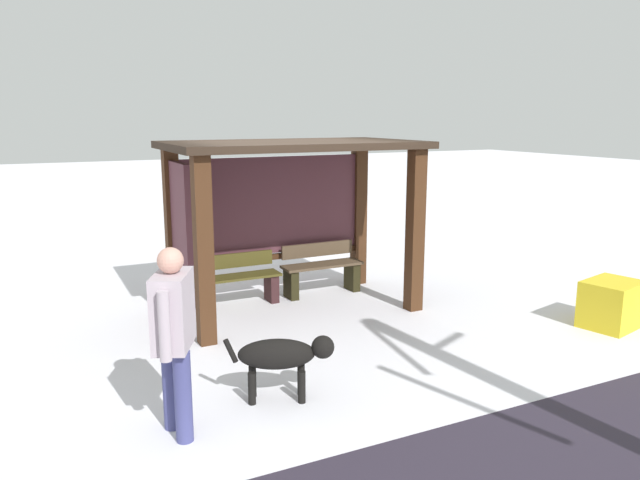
# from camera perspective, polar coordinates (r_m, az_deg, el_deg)

# --- Properties ---
(ground_plane) EXTENTS (60.00, 60.00, 0.00)m
(ground_plane) POSITION_cam_1_polar(r_m,az_deg,el_deg) (8.31, -2.44, -6.41)
(ground_plane) COLOR white
(bus_shelter) EXTENTS (3.23, 1.88, 2.25)m
(bus_shelter) POSITION_cam_1_polar(r_m,az_deg,el_deg) (8.11, -3.79, 4.97)
(bus_shelter) COLOR #3F2413
(bus_shelter) RESTS_ON ground
(bench_left_inside) EXTENTS (1.20, 0.34, 0.71)m
(bench_left_inside) POSITION_cam_1_polar(r_m,az_deg,el_deg) (8.43, -7.82, -3.94)
(bench_left_inside) COLOR #433C17
(bench_left_inside) RESTS_ON ground
(bench_center_inside) EXTENTS (1.20, 0.36, 0.74)m
(bench_center_inside) POSITION_cam_1_polar(r_m,az_deg,el_deg) (8.89, 0.14, -2.89)
(bench_center_inside) COLOR #4A3A28
(bench_center_inside) RESTS_ON ground
(person_walking) EXTENTS (0.44, 0.64, 1.57)m
(person_walking) POSITION_cam_1_polar(r_m,az_deg,el_deg) (4.99, -13.57, -7.97)
(person_walking) COLOR #BCACB8
(person_walking) RESTS_ON ground
(dog) EXTENTS (0.95, 0.52, 0.61)m
(dog) POSITION_cam_1_polar(r_m,az_deg,el_deg) (5.63, -3.52, -10.79)
(dog) COLOR black
(dog) RESTS_ON ground
(grit_bin) EXTENTS (0.81, 0.71, 0.58)m
(grit_bin) POSITION_cam_1_polar(r_m,az_deg,el_deg) (8.35, 25.70, -5.43)
(grit_bin) COLOR yellow
(grit_bin) RESTS_ON ground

